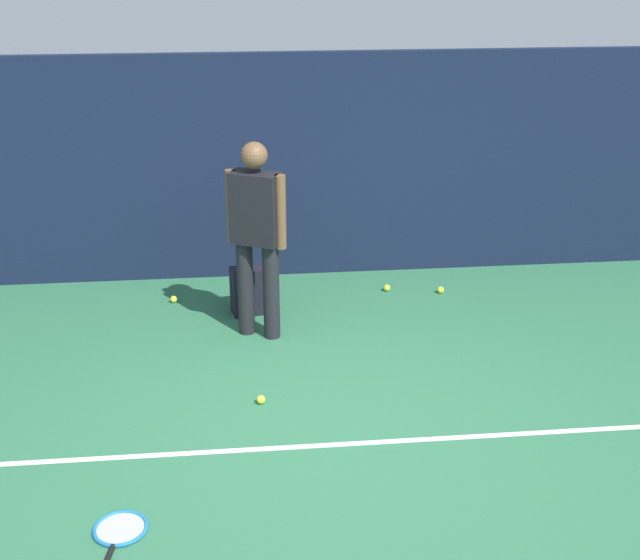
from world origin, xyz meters
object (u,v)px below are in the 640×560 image
(tennis_player, at_px, (256,229))
(tennis_ball_by_fence, at_px, (174,299))
(tennis_ball_far_left, at_px, (387,288))
(backpack, at_px, (248,291))
(tennis_ball_mid_court, at_px, (261,400))
(tennis_racket, at_px, (119,532))
(tennis_ball_near_player, at_px, (441,290))

(tennis_player, relative_size, tennis_ball_by_fence, 25.76)
(tennis_ball_far_left, bearing_deg, tennis_ball_by_fence, -178.24)
(backpack, height_order, tennis_ball_mid_court, backpack)
(tennis_ball_far_left, bearing_deg, tennis_racket, -123.15)
(tennis_player, bearing_deg, tennis_ball_near_player, 48.09)
(backpack, height_order, tennis_ball_by_fence, backpack)
(backpack, bearing_deg, tennis_racket, 62.26)
(tennis_ball_by_fence, xyz_separation_m, tennis_ball_far_left, (2.05, 0.06, 0.00))
(tennis_player, xyz_separation_m, tennis_ball_near_player, (1.78, 0.71, -0.93))
(tennis_player, relative_size, tennis_racket, 2.69)
(tennis_ball_near_player, bearing_deg, tennis_player, -158.22)
(tennis_ball_far_left, bearing_deg, backpack, -165.74)
(backpack, distance_m, tennis_ball_far_left, 1.41)
(tennis_player, height_order, backpack, tennis_player)
(tennis_racket, height_order, tennis_ball_by_fence, tennis_ball_by_fence)
(tennis_ball_near_player, bearing_deg, tennis_ball_far_left, 168.54)
(backpack, xyz_separation_m, tennis_ball_far_left, (1.35, 0.34, -0.18))
(tennis_ball_by_fence, distance_m, tennis_ball_far_left, 2.05)
(tennis_player, relative_size, backpack, 3.86)
(tennis_player, xyz_separation_m, backpack, (-0.09, 0.47, -0.76))
(tennis_racket, relative_size, tennis_ball_by_fence, 9.58)
(tennis_ball_mid_court, distance_m, tennis_ball_far_left, 2.36)
(tennis_ball_by_fence, bearing_deg, tennis_racket, -92.19)
(tennis_ball_by_fence, relative_size, tennis_ball_mid_court, 1.00)
(tennis_ball_far_left, bearing_deg, tennis_ball_mid_court, -123.41)
(tennis_player, bearing_deg, tennis_ball_mid_court, -65.24)
(tennis_racket, bearing_deg, tennis_ball_far_left, -23.94)
(tennis_racket, relative_size, tennis_ball_near_player, 9.58)
(tennis_racket, xyz_separation_m, tennis_ball_by_fence, (0.13, 3.27, 0.02))
(tennis_ball_near_player, height_order, tennis_ball_by_fence, same)
(tennis_racket, distance_m, backpack, 3.11)
(tennis_player, height_order, tennis_ball_far_left, tennis_player)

